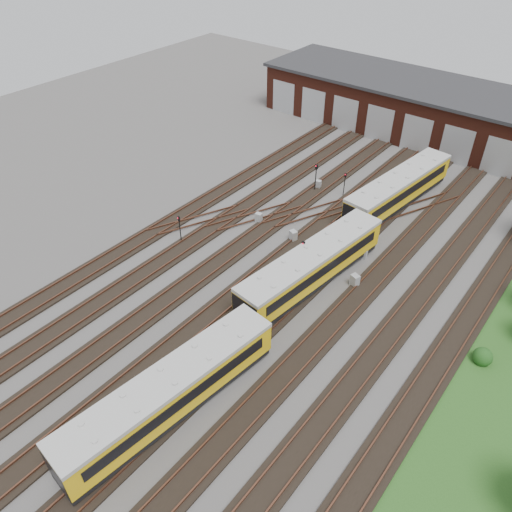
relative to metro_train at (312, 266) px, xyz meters
The scene contains 14 objects.
ground 5.72m from the metro_train, 111.86° to the right, with size 120.00×120.00×0.00m, color #444240.
track_network 5.24m from the metro_train, 116.24° to the right, with size 30.40×70.00×0.33m.
maintenance_shed 35.07m from the metro_train, 93.29° to the left, with size 51.00×12.50×6.35m.
metro_train is the anchor object (origin of this frame).
signal_mast_0 13.12m from the metro_train, 168.83° to the right, with size 0.27×0.26×2.90m.
signal_mast_1 15.63m from the metro_train, 121.90° to the left, with size 0.31×0.29×3.18m.
signal_mast_2 15.29m from the metro_train, 110.33° to the left, with size 0.24×0.22×2.68m.
signal_mast_3 1.36m from the metro_train, 161.66° to the left, with size 0.29×0.27×3.69m.
relay_cabinet_0 10.47m from the metro_train, 153.28° to the left, with size 0.62×0.51×1.03m, color #A7A9AC.
relay_cabinet_1 16.28m from the metro_train, 120.65° to the left, with size 0.57×0.47×0.95m, color #A7A9AC.
relay_cabinet_2 6.54m from the metro_train, 138.50° to the left, with size 0.66×0.55×1.09m, color #A7A9AC.
relay_cabinet_3 6.42m from the metro_train, 74.02° to the left, with size 0.60×0.50×0.99m, color #A7A9AC.
relay_cabinet_4 3.94m from the metro_train, 35.63° to the left, with size 0.68×0.57×1.14m, color #A7A9AC.
bush_0 14.27m from the metro_train, ahead, with size 1.39×1.39×1.39m, color #174112.
Camera 1 is at (18.24, -22.79, 27.90)m, focal length 35.00 mm.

